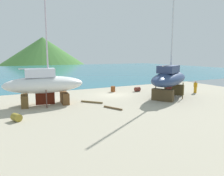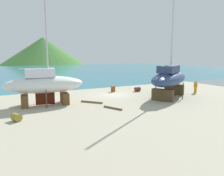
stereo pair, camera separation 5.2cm
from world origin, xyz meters
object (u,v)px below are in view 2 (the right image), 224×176
(sailboat_large_starboard, at_px, (44,84))
(barrel_rust_near, at_px, (113,89))
(sailboat_mid_port, at_px, (169,79))
(worker, at_px, (196,87))
(barrel_tipped_right, at_px, (16,117))
(barrel_tar_black, at_px, (137,89))

(sailboat_large_starboard, bearing_deg, barrel_rust_near, 26.26)
(sailboat_mid_port, distance_m, worker, 5.95)
(worker, relative_size, barrel_rust_near, 2.01)
(worker, relative_size, barrel_tipped_right, 2.05)
(sailboat_large_starboard, distance_m, barrel_tar_black, 14.13)
(sailboat_mid_port, xyz_separation_m, barrel_tar_black, (-0.94, 5.62, -2.06))
(barrel_tar_black, distance_m, barrel_rust_near, 3.64)
(sailboat_mid_port, distance_m, barrel_tar_black, 6.06)
(worker, bearing_deg, barrel_rust_near, -43.90)
(sailboat_mid_port, bearing_deg, barrel_rust_near, 90.85)
(sailboat_mid_port, xyz_separation_m, barrel_rust_near, (-4.33, 6.93, -1.97))
(barrel_tipped_right, xyz_separation_m, barrel_rust_near, (13.48, 8.80, 0.10))
(barrel_tipped_right, height_order, barrel_tar_black, barrel_tar_black)
(barrel_rust_near, bearing_deg, barrel_tar_black, -21.15)
(sailboat_mid_port, bearing_deg, worker, -22.89)
(worker, xyz_separation_m, barrel_rust_near, (-10.02, 6.11, -0.45))
(sailboat_mid_port, bearing_deg, sailboat_large_starboard, 137.42)
(barrel_rust_near, bearing_deg, worker, -31.34)
(sailboat_large_starboard, xyz_separation_m, worker, (20.37, -2.14, -1.37))
(barrel_rust_near, bearing_deg, sailboat_large_starboard, -159.02)
(sailboat_large_starboard, xyz_separation_m, barrel_tar_black, (13.74, 2.65, -1.91))
(barrel_rust_near, bearing_deg, barrel_tipped_right, -146.87)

